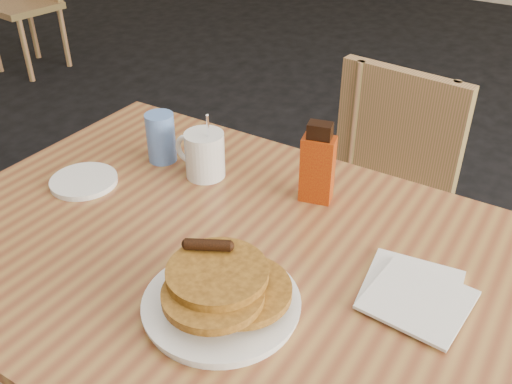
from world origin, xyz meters
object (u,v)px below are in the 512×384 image
chair_main_far (380,192)px  pancake_plate (221,294)px  main_table (237,269)px  coffee_mug (204,154)px  syrup_bottle (318,165)px  blue_tumbler (161,138)px

chair_main_far → pancake_plate: size_ratio=3.28×
main_table → pancake_plate: pancake_plate is taller
coffee_mug → syrup_bottle: (0.25, 0.05, 0.03)m
main_table → blue_tumbler: bearing=150.2°
chair_main_far → coffee_mug: (-0.24, -0.52, 0.30)m
main_table → chair_main_far: size_ratio=1.50×
main_table → coffee_mug: bearing=138.3°
main_table → syrup_bottle: (0.04, 0.24, 0.12)m
coffee_mug → syrup_bottle: syrup_bottle is taller
blue_tumbler → main_table: bearing=-29.8°
chair_main_far → syrup_bottle: bearing=-82.2°
chair_main_far → pancake_plate: 0.88m
syrup_bottle → chair_main_far: bearing=77.8°
pancake_plate → syrup_bottle: (-0.02, 0.37, 0.05)m
syrup_bottle → coffee_mug: bearing=176.6°
main_table → chair_main_far: bearing=87.8°
coffee_mug → blue_tumbler: coffee_mug is taller
main_table → pancake_plate: (0.06, -0.13, 0.07)m
pancake_plate → coffee_mug: bearing=130.3°
main_table → coffee_mug: coffee_mug is taller
main_table → pancake_plate: 0.16m
pancake_plate → blue_tumbler: bearing=140.7°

